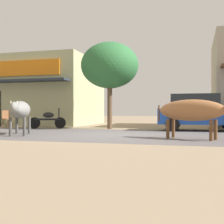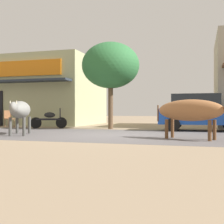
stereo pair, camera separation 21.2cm
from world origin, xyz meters
name	(u,v)px [view 1 (the left image)]	position (x,y,z in m)	size (l,w,h in m)	color
ground	(113,135)	(0.00, 0.00, 0.00)	(80.00, 80.00, 0.00)	#8E795F
asphalt_road	(113,135)	(0.00, 0.00, 0.00)	(72.00, 5.92, 0.00)	#5A5555
storefront_left_cafe	(35,92)	(-7.68, 7.59, 2.18)	(8.13, 6.68, 4.35)	tan
roadside_tree	(110,66)	(-1.14, 3.42, 3.13)	(2.83, 2.83, 4.27)	brown
parked_hatchback_car	(199,112)	(3.12, 3.26, 0.84)	(3.79, 2.01, 1.64)	#1A43A0
parked_motorcycle	(48,119)	(-4.26, 2.97, 0.46)	(1.73, 0.79, 1.03)	black
cow_near_brown	(20,110)	(-3.28, -1.09, 0.92)	(1.45, 2.50, 1.26)	slate
cow_far_dark	(193,111)	(2.91, -1.08, 0.90)	(2.68, 1.36, 1.26)	#996239
cafe_chair_near_tree	(7,118)	(-7.08, 3.55, 0.51)	(0.58, 0.58, 0.92)	brown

